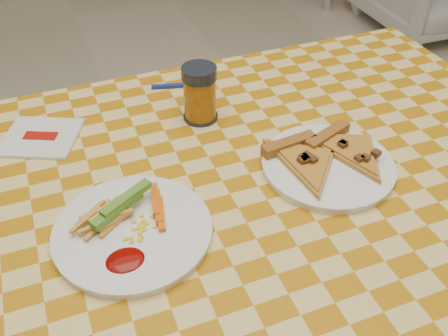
{
  "coord_description": "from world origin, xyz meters",
  "views": [
    {
      "loc": [
        -0.23,
        -0.56,
        1.32
      ],
      "look_at": [
        0.01,
        0.04,
        0.78
      ],
      "focal_mm": 40.0,
      "sensor_mm": 36.0,
      "label": 1
    }
  ],
  "objects_px": {
    "table": "(230,225)",
    "plate_left": "(133,232)",
    "plate_right": "(328,166)",
    "drink_glass": "(200,94)"
  },
  "relations": [
    {
      "from": "plate_left",
      "to": "drink_glass",
      "type": "relative_size",
      "value": 2.1
    },
    {
      "from": "plate_left",
      "to": "plate_right",
      "type": "relative_size",
      "value": 1.04
    },
    {
      "from": "plate_right",
      "to": "drink_glass",
      "type": "height_order",
      "value": "drink_glass"
    },
    {
      "from": "plate_right",
      "to": "drink_glass",
      "type": "bearing_deg",
      "value": 123.78
    },
    {
      "from": "table",
      "to": "plate_right",
      "type": "xyz_separation_m",
      "value": [
        0.18,
        -0.0,
        0.08
      ]
    },
    {
      "from": "table",
      "to": "plate_left",
      "type": "relative_size",
      "value": 5.48
    },
    {
      "from": "plate_right",
      "to": "plate_left",
      "type": "bearing_deg",
      "value": -175.32
    },
    {
      "from": "plate_left",
      "to": "plate_right",
      "type": "height_order",
      "value": "same"
    },
    {
      "from": "table",
      "to": "drink_glass",
      "type": "bearing_deg",
      "value": 82.94
    },
    {
      "from": "table",
      "to": "plate_left",
      "type": "bearing_deg",
      "value": -169.52
    }
  ]
}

